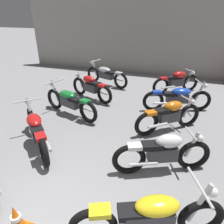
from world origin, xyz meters
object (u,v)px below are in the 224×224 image
at_px(motorcycle_right_row_3, 178,98).
at_px(traffic_cone, 17,220).
at_px(motorcycle_left_row_4, 106,75).
at_px(motorcycle_right_row_4, 176,82).
at_px(motorcycle_left_row_1, 36,129).
at_px(motorcycle_right_row_0, 150,217).
at_px(motorcycle_right_row_1, 163,152).
at_px(motorcycle_left_row_3, 91,87).
at_px(motorcycle_right_row_2, 169,115).
at_px(motorcycle_left_row_2, 70,101).

bearing_deg(motorcycle_right_row_3, traffic_cone, -111.05).
relative_size(motorcycle_left_row_4, motorcycle_right_row_3, 1.00).
bearing_deg(motorcycle_right_row_4, motorcycle_left_row_1, -121.40).
bearing_deg(motorcycle_right_row_0, motorcycle_right_row_3, 88.43).
height_order(motorcycle_right_row_1, motorcycle_right_row_3, motorcycle_right_row_3).
bearing_deg(motorcycle_left_row_3, motorcycle_right_row_2, -25.89).
relative_size(motorcycle_left_row_3, motorcycle_right_row_4, 1.13).
height_order(motorcycle_left_row_3, motorcycle_right_row_1, same).
bearing_deg(motorcycle_right_row_3, motorcycle_right_row_0, -91.57).
bearing_deg(traffic_cone, motorcycle_right_row_0, 16.07).
distance_m(motorcycle_right_row_2, motorcycle_right_row_4, 2.99).
bearing_deg(motorcycle_left_row_3, motorcycle_right_row_3, -0.40).
height_order(motorcycle_left_row_3, motorcycle_right_row_2, same).
relative_size(motorcycle_left_row_2, motorcycle_right_row_3, 1.00).
relative_size(motorcycle_left_row_1, motorcycle_right_row_4, 1.01).
bearing_deg(motorcycle_left_row_2, traffic_cone, -72.44).
bearing_deg(motorcycle_right_row_1, traffic_cone, -132.11).
height_order(motorcycle_right_row_1, motorcycle_right_row_2, same).
bearing_deg(motorcycle_left_row_1, motorcycle_left_row_3, 89.66).
relative_size(motorcycle_left_row_1, motorcycle_left_row_2, 0.80).
relative_size(motorcycle_left_row_1, motorcycle_left_row_3, 0.89).
bearing_deg(motorcycle_right_row_2, motorcycle_right_row_4, 89.94).
distance_m(motorcycle_left_row_3, motorcycle_right_row_2, 3.15).
distance_m(motorcycle_right_row_1, motorcycle_right_row_4, 4.62).
bearing_deg(motorcycle_right_row_4, motorcycle_right_row_3, -85.11).
height_order(motorcycle_right_row_0, motorcycle_right_row_3, same).
distance_m(motorcycle_left_row_2, motorcycle_right_row_2, 2.92).
distance_m(motorcycle_left_row_1, motorcycle_right_row_4, 5.49).
relative_size(motorcycle_left_row_2, motorcycle_left_row_4, 1.00).
xyz_separation_m(motorcycle_right_row_1, motorcycle_right_row_2, (-0.03, 1.63, 0.00)).
bearing_deg(motorcycle_left_row_2, motorcycle_right_row_0, -46.54).
bearing_deg(motorcycle_right_row_0, motorcycle_right_row_1, 89.81).
bearing_deg(motorcycle_right_row_3, motorcycle_right_row_1, -92.25).
bearing_deg(motorcycle_right_row_1, motorcycle_left_row_1, -178.74).
bearing_deg(motorcycle_left_row_2, motorcycle_left_row_3, 86.60).
bearing_deg(motorcycle_left_row_1, motorcycle_right_row_0, -26.13).
bearing_deg(motorcycle_right_row_1, motorcycle_right_row_2, 90.88).
height_order(motorcycle_right_row_2, traffic_cone, motorcycle_right_row_2).
relative_size(motorcycle_right_row_0, motorcycle_right_row_1, 1.10).
relative_size(motorcycle_right_row_0, motorcycle_right_row_3, 0.97).
height_order(motorcycle_left_row_2, motorcycle_right_row_2, motorcycle_left_row_2).
xyz_separation_m(motorcycle_left_row_4, motorcycle_right_row_1, (2.89, -4.64, 0.01)).
bearing_deg(motorcycle_right_row_3, motorcycle_right_row_2, -96.01).
distance_m(motorcycle_left_row_4, motorcycle_right_row_2, 4.15).
bearing_deg(motorcycle_left_row_4, motorcycle_right_row_3, -28.75).
xyz_separation_m(motorcycle_left_row_2, motorcycle_left_row_4, (0.05, 3.01, 0.00)).
height_order(motorcycle_right_row_4, traffic_cone, motorcycle_right_row_4).
relative_size(motorcycle_left_row_4, motorcycle_right_row_0, 1.03).
bearing_deg(motorcycle_right_row_0, motorcycle_left_row_4, 115.27).
bearing_deg(traffic_cone, motorcycle_left_row_3, 102.00).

